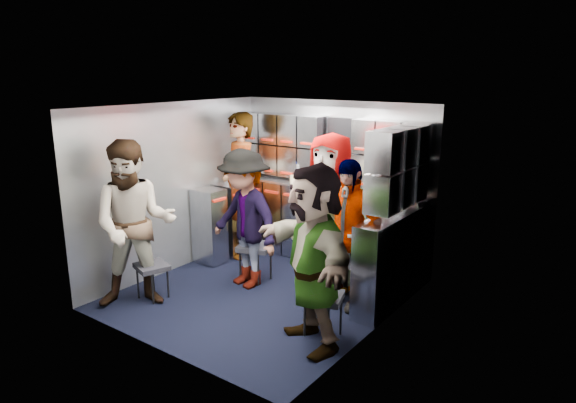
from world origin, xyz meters
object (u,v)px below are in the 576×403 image
Objects in this scene: jump_seat_center at (337,254)px; attendant_arc_b at (245,219)px; attendant_arc_d at (347,234)px; attendant_standing at (240,186)px; jump_seat_mid_right at (355,262)px; jump_seat_near_right at (323,299)px; attendant_arc_a at (135,225)px; attendant_arc_e at (313,257)px; attendant_arc_c at (330,214)px; jump_seat_near_left at (152,268)px; jump_seat_mid_left at (255,249)px.

attendant_arc_b is at bearing -142.28° from jump_seat_center.
jump_seat_center is 0.72m from attendant_arc_d.
attendant_standing reaches higher than attendant_arc_d.
jump_seat_mid_right is 0.26× the size of attendant_standing.
jump_seat_near_right is 0.28× the size of attendant_arc_d.
attendant_arc_a reaches higher than attendant_arc_b.
jump_seat_near_right is 2.12m from attendant_arc_a.
attendant_arc_e reaches higher than jump_seat_mid_right.
attendant_arc_d reaches higher than jump_seat_near_right.
jump_seat_near_right is 2.50m from attendant_standing.
jump_seat_mid_right is at bearing -15.59° from attendant_arc_c.
jump_seat_near_right is 0.28× the size of attendant_arc_b.
jump_seat_center is 0.56m from attendant_arc_c.
jump_seat_center is at bearing 30.77° from attendant_standing.
attendant_standing reaches higher than attendant_arc_c.
attendant_arc_c reaches higher than attendant_arc_d.
attendant_arc_b reaches higher than jump_seat_center.
jump_seat_near_left is 2.05m from attendant_arc_e.
jump_seat_center is 0.95× the size of jump_seat_near_right.
attendant_arc_a reaches higher than jump_seat_near_right.
attendant_arc_b reaches higher than jump_seat_mid_right.
attendant_arc_e reaches higher than jump_seat_center.
jump_seat_mid_left is at bearing -164.16° from attendant_arc_c.
attendant_arc_d is (0.38, -0.26, -0.10)m from attendant_arc_c.
attendant_arc_d is (-0.15, 0.71, 0.43)m from jump_seat_near_right.
attendant_arc_a is 0.99× the size of attendant_arc_c.
attendant_standing is (-0.13, 1.63, 0.62)m from jump_seat_near_left.
attendant_arc_c reaches higher than jump_seat_mid_right.
attendant_standing is at bearing 142.14° from jump_seat_mid_left.
attendant_arc_c reaches higher than jump_seat_mid_left.
attendant_arc_b is (-0.85, -0.66, 0.43)m from jump_seat_center.
attendant_arc_a reaches higher than attendant_arc_e.
jump_seat_mid_left reaches higher than jump_seat_center.
jump_seat_mid_left is at bearing 19.70° from attendant_arc_a.
attendant_arc_b is 1.01× the size of attendant_arc_d.
attendant_arc_d reaches higher than jump_seat_center.
jump_seat_near_right is 1.53m from attendant_arc_b.
jump_seat_near_left is at bearing -51.82° from attendant_standing.
attendant_arc_c is at bearing 167.87° from jump_seat_mid_right.
attendant_standing is at bearing 170.04° from jump_seat_mid_right.
attendant_arc_e is (1.38, -0.85, 0.46)m from jump_seat_mid_left.
jump_seat_center is 1.16m from attendant_arc_b.
jump_seat_near_left is at bearing -142.68° from attendant_arc_e.
jump_seat_center is at bearing 142.73° from attendant_arc_e.
attendant_arc_e reaches higher than jump_seat_near_right.
jump_seat_near_left is at bearing -168.49° from jump_seat_near_right.
jump_seat_near_right is 0.25× the size of attendant_arc_a.
jump_seat_near_left is 0.99× the size of jump_seat_center.
jump_seat_center is 0.26× the size of attendant_arc_b.
attendant_arc_a reaches higher than jump_seat_mid_right.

